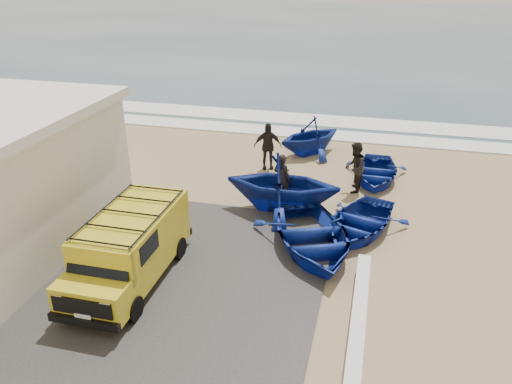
# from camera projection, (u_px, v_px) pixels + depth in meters

# --- Properties ---
(ground) EXTENTS (160.00, 160.00, 0.00)m
(ground) POSITION_uv_depth(u_px,v_px,m) (200.00, 249.00, 15.54)
(ground) COLOR tan
(slab) EXTENTS (12.00, 10.00, 0.05)m
(slab) POSITION_uv_depth(u_px,v_px,m) (110.00, 275.00, 14.21)
(slab) COLOR #3D3A38
(slab) RESTS_ON ground
(ocean) EXTENTS (180.00, 88.00, 0.01)m
(ocean) POSITION_uv_depth(u_px,v_px,m) (348.00, 28.00, 64.72)
(ocean) COLOR #385166
(ocean) RESTS_ON ground
(surf_line) EXTENTS (180.00, 1.60, 0.06)m
(surf_line) POSITION_uv_depth(u_px,v_px,m) (279.00, 131.00, 26.06)
(surf_line) COLOR white
(surf_line) RESTS_ON ground
(surf_wash) EXTENTS (180.00, 2.20, 0.04)m
(surf_wash) POSITION_uv_depth(u_px,v_px,m) (288.00, 118.00, 28.26)
(surf_wash) COLOR white
(surf_wash) RESTS_ON ground
(parapet) EXTENTS (0.35, 6.00, 0.55)m
(parapet) POSITION_uv_depth(u_px,v_px,m) (357.00, 332.00, 11.68)
(parapet) COLOR silver
(parapet) RESTS_ON ground
(van) EXTENTS (1.91, 4.69, 2.01)m
(van) POSITION_uv_depth(u_px,v_px,m) (130.00, 246.00, 13.64)
(van) COLOR gold
(van) RESTS_ON ground
(boat_near_left) EXTENTS (4.75, 5.46, 0.95)m
(boat_near_left) POSITION_uv_depth(u_px,v_px,m) (312.00, 235.00, 15.36)
(boat_near_left) COLOR navy
(boat_near_left) RESTS_ON ground
(boat_near_right) EXTENTS (3.76, 4.43, 0.78)m
(boat_near_right) POSITION_uv_depth(u_px,v_px,m) (358.00, 222.00, 16.32)
(boat_near_right) COLOR navy
(boat_near_right) RESTS_ON ground
(boat_mid_left) EXTENTS (4.04, 3.49, 2.12)m
(boat_mid_left) POSITION_uv_depth(u_px,v_px,m) (283.00, 183.00, 17.50)
(boat_mid_left) COLOR navy
(boat_mid_left) RESTS_ON ground
(boat_mid_right) EXTENTS (2.61, 3.63, 0.75)m
(boat_mid_right) POSITION_uv_depth(u_px,v_px,m) (375.00, 172.00, 20.20)
(boat_mid_right) COLOR navy
(boat_mid_right) RESTS_ON ground
(boat_far_left) EXTENTS (4.31, 4.36, 1.74)m
(boat_far_left) POSITION_uv_depth(u_px,v_px,m) (310.00, 136.00, 22.80)
(boat_far_left) COLOR navy
(boat_far_left) RESTS_ON ground
(fisherman_front) EXTENTS (0.83, 0.70, 1.92)m
(fisherman_front) POSITION_uv_depth(u_px,v_px,m) (282.00, 179.00, 18.06)
(fisherman_front) COLOR black
(fisherman_front) RESTS_ON ground
(fisherman_middle) EXTENTS (0.82, 1.02, 1.98)m
(fisherman_middle) POSITION_uv_depth(u_px,v_px,m) (355.00, 168.00, 18.99)
(fisherman_middle) COLOR black
(fisherman_middle) RESTS_ON ground
(fisherman_back) EXTENTS (1.28, 0.86, 2.02)m
(fisherman_back) POSITION_uv_depth(u_px,v_px,m) (267.00, 146.00, 21.11)
(fisherman_back) COLOR black
(fisherman_back) RESTS_ON ground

